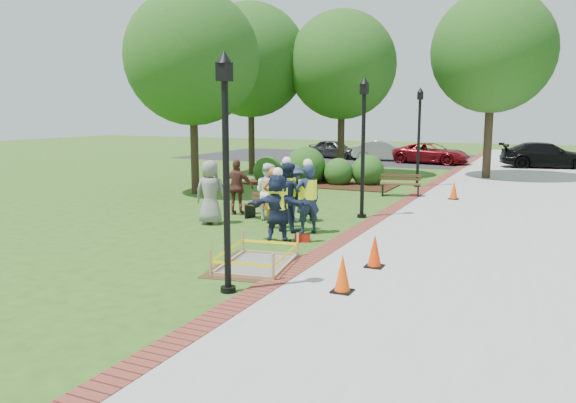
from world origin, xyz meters
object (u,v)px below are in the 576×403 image
at_px(cone_front, 342,274).
at_px(hivis_worker_c, 287,195).
at_px(bench_near, 266,212).
at_px(lamp_near, 226,155).
at_px(hivis_worker_b, 308,197).
at_px(wet_concrete_pad, 257,255).
at_px(hivis_worker_a, 278,206).

height_order(cone_front, hivis_worker_c, hivis_worker_c).
bearing_deg(cone_front, bench_near, 128.16).
distance_m(lamp_near, hivis_worker_c, 5.59).
xyz_separation_m(cone_front, hivis_worker_b, (-2.53, 4.37, 0.64)).
height_order(bench_near, hivis_worker_c, hivis_worker_c).
xyz_separation_m(cone_front, lamp_near, (-1.90, -0.81, 2.13)).
relative_size(wet_concrete_pad, cone_front, 3.56).
relative_size(wet_concrete_pad, hivis_worker_b, 1.27).
bearing_deg(hivis_worker_b, hivis_worker_c, 174.70).
bearing_deg(hivis_worker_a, bench_near, 122.69).
distance_m(hivis_worker_b, hivis_worker_c, 0.64).
relative_size(lamp_near, hivis_worker_b, 2.12).
height_order(wet_concrete_pad, hivis_worker_b, hivis_worker_b).
bearing_deg(bench_near, hivis_worker_b, -33.30).
xyz_separation_m(lamp_near, hivis_worker_c, (-1.27, 5.24, -1.48)).
bearing_deg(cone_front, wet_concrete_pad, 157.32).
distance_m(wet_concrete_pad, bench_near, 5.14).
relative_size(cone_front, hivis_worker_b, 0.36).
relative_size(bench_near, hivis_worker_a, 0.79).
bearing_deg(hivis_worker_c, wet_concrete_pad, -75.13).
xyz_separation_m(wet_concrete_pad, bench_near, (-2.16, 4.66, 0.01)).
height_order(bench_near, hivis_worker_b, hivis_worker_b).
height_order(bench_near, cone_front, bench_near).
distance_m(cone_front, hivis_worker_b, 5.09).
distance_m(bench_near, lamp_near, 7.24).
height_order(hivis_worker_a, hivis_worker_b, hivis_worker_b).
xyz_separation_m(hivis_worker_b, hivis_worker_c, (-0.64, 0.06, 0.01)).
bearing_deg(cone_front, hivis_worker_a, 132.13).
distance_m(wet_concrete_pad, hivis_worker_c, 3.69).
bearing_deg(hivis_worker_a, hivis_worker_b, 79.06).
distance_m(bench_near, hivis_worker_a, 3.08).
height_order(cone_front, hivis_worker_b, hivis_worker_b).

